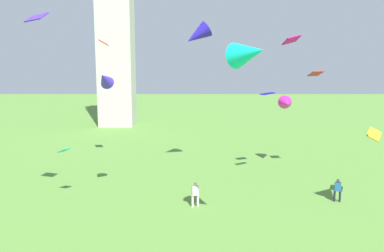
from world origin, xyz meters
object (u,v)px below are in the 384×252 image
(kite_flying_8, at_px, (102,43))
(kite_flying_11, at_px, (291,40))
(person_1, at_px, (194,193))
(kite_flying_10, at_px, (63,150))
(kite_flying_2, at_px, (266,94))
(person_0, at_px, (337,189))
(kite_flying_5, at_px, (35,17))
(kite_flying_7, at_px, (373,134))
(kite_flying_6, at_px, (104,79))
(kite_flying_9, at_px, (285,103))
(kite_flying_3, at_px, (196,35))
(kite_flying_0, at_px, (315,73))
(kite_flying_1, at_px, (248,53))

(kite_flying_8, relative_size, kite_flying_11, 1.06)
(person_1, height_order, kite_flying_10, kite_flying_10)
(kite_flying_2, height_order, kite_flying_8, kite_flying_8)
(person_0, height_order, kite_flying_10, kite_flying_10)
(kite_flying_2, bearing_deg, kite_flying_8, 149.65)
(kite_flying_2, height_order, kite_flying_5, kite_flying_5)
(person_1, height_order, kite_flying_5, kite_flying_5)
(kite_flying_7, bearing_deg, person_0, -61.69)
(kite_flying_6, bearing_deg, person_0, 3.18)
(kite_flying_9, height_order, kite_flying_11, kite_flying_11)
(kite_flying_6, xyz_separation_m, kite_flying_9, (15.55, 9.51, -2.75))
(kite_flying_5, bearing_deg, kite_flying_6, -125.37)
(kite_flying_3, xyz_separation_m, kite_flying_5, (-10.65, -10.12, 0.48))
(kite_flying_3, bearing_deg, kite_flying_10, -69.14)
(kite_flying_2, relative_size, kite_flying_5, 0.89)
(kite_flying_11, bearing_deg, kite_flying_6, 164.05)
(kite_flying_3, height_order, kite_flying_7, kite_flying_3)
(person_0, xyz_separation_m, kite_flying_7, (2.31, -0.22, 4.19))
(kite_flying_0, xyz_separation_m, kite_flying_7, (1.88, -8.21, -4.10))
(kite_flying_1, relative_size, kite_flying_9, 1.28)
(kite_flying_1, xyz_separation_m, kite_flying_5, (-13.17, 5.57, 2.41))
(person_1, distance_m, kite_flying_3, 15.07)
(kite_flying_1, bearing_deg, person_1, 74.47)
(kite_flying_2, height_order, kite_flying_7, kite_flying_2)
(kite_flying_0, relative_size, kite_flying_5, 0.97)
(kite_flying_5, relative_size, kite_flying_11, 1.05)
(kite_flying_7, bearing_deg, kite_flying_9, -125.62)
(person_1, height_order, kite_flying_8, kite_flying_8)
(kite_flying_7, relative_size, kite_flying_11, 0.95)
(kite_flying_0, height_order, kite_flying_3, kite_flying_3)
(kite_flying_6, relative_size, kite_flying_10, 1.63)
(person_1, xyz_separation_m, kite_flying_2, (6.77, 9.57, 6.38))
(kite_flying_2, height_order, kite_flying_3, kite_flying_3)
(kite_flying_7, bearing_deg, kite_flying_11, -88.92)
(person_0, height_order, kite_flying_0, kite_flying_0)
(kite_flying_5, height_order, kite_flying_10, kite_flying_5)
(kite_flying_5, distance_m, kite_flying_8, 13.51)
(kite_flying_6, relative_size, kite_flying_8, 1.12)
(kite_flying_5, height_order, kite_flying_7, kite_flying_5)
(kite_flying_0, xyz_separation_m, kite_flying_11, (-3.48, -4.78, 2.74))
(person_1, xyz_separation_m, kite_flying_3, (0.25, 9.52, 11.68))
(kite_flying_6, height_order, kite_flying_7, kite_flying_6)
(kite_flying_2, xyz_separation_m, kite_flying_11, (0.76, -5.29, 4.60))
(person_0, bearing_deg, kite_flying_6, 9.65)
(kite_flying_6, height_order, kite_flying_11, kite_flying_11)
(kite_flying_1, xyz_separation_m, kite_flying_9, (6.20, 17.42, -4.44))
(kite_flying_1, relative_size, kite_flying_8, 1.63)
(kite_flying_7, bearing_deg, kite_flying_1, -21.67)
(person_0, relative_size, kite_flying_3, 0.58)
(kite_flying_2, relative_size, kite_flying_6, 0.79)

